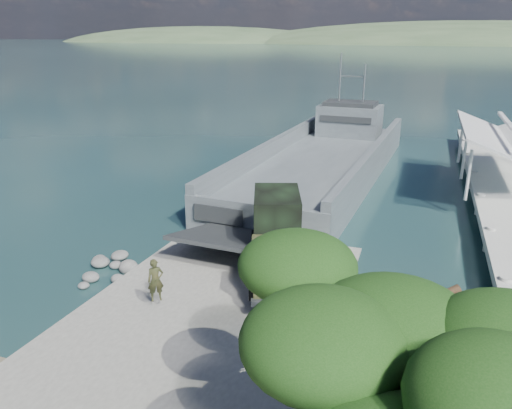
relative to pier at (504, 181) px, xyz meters
name	(u,v)px	position (x,y,z in m)	size (l,w,h in m)	color
ground	(218,308)	(-13.00, -18.77, -1.60)	(1400.00, 1400.00, 0.00)	#18373A
boat_ramp	(208,315)	(-13.00, -19.77, -1.35)	(10.00, 18.00, 0.50)	gray
shoreline_rocks	(100,281)	(-19.20, -18.27, -1.60)	(3.20, 5.60, 0.90)	#555553
distant_headlands	(476,44)	(37.00, 541.23, -1.60)	(1000.00, 240.00, 48.00)	#385132
pier	(504,181)	(0.00, 0.00, 0.00)	(6.40, 44.00, 6.10)	beige
landing_craft	(322,167)	(-12.95, 2.69, -0.78)	(10.49, 34.25, 10.05)	#4D555A
military_truck	(277,237)	(-11.35, -15.57, 0.61)	(4.35, 7.69, 3.43)	black
soldier	(156,289)	(-14.99, -20.31, -0.22)	(0.64, 0.42, 1.76)	black
overhang_tree	(423,354)	(-5.14, -27.74, 4.05)	(7.77, 7.16, 7.05)	#311B13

